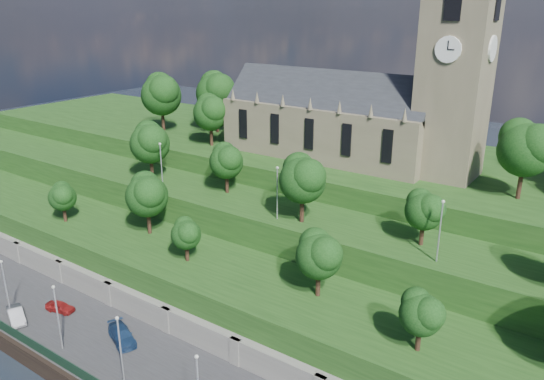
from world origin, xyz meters
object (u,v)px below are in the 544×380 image
Objects in this scene: church at (359,110)px; car_middle at (16,315)px; car_right at (122,335)px; car_left at (60,307)px.

car_middle is at bearing -116.73° from church.
car_right is (13.32, 4.47, -0.00)m from car_middle.
car_left is (-19.40, -39.20, -19.89)m from church.
car_middle is at bearing 131.79° from car_right.
car_right is at bearing -102.52° from car_left.
car_left is at bearing 114.80° from car_right.
car_left is 0.72× the size of car_right.
church is at bearing -40.40° from car_left.
car_middle is 0.88× the size of car_right.
car_middle reaches higher than car_right.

